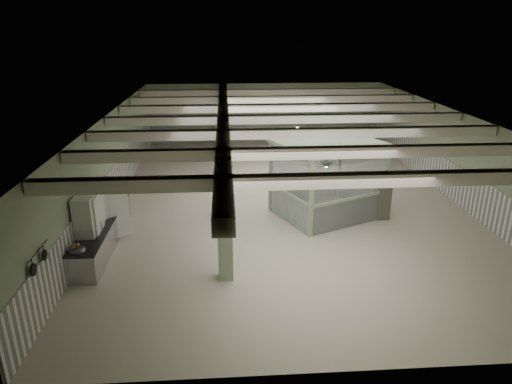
{
  "coord_description": "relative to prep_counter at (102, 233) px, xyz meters",
  "views": [
    {
      "loc": [
        -2.43,
        -17.58,
        6.89
      ],
      "look_at": [
        -1.39,
        -2.43,
        1.3
      ],
      "focal_mm": 32.0,
      "sensor_mm": 36.0,
      "label": 1
    }
  ],
  "objects": [
    {
      "name": "walkin_cooler",
      "position": [
        -0.08,
        -0.33,
        0.58
      ],
      "size": [
        1.07,
        2.27,
        2.08
      ],
      "color": "silver",
      "rests_on": "floor"
    },
    {
      "name": "beam_a",
      "position": [
        6.54,
        -3.83,
        2.96
      ],
      "size": [
        13.9,
        0.35,
        0.32
      ],
      "primitive_type": "cube",
      "color": "silver",
      "rests_on": "ceiling"
    },
    {
      "name": "wall_left",
      "position": [
        -0.46,
        3.67,
        1.34
      ],
      "size": [
        0.02,
        20.0,
        3.6
      ],
      "primitive_type": "cube",
      "color": "#94A786",
      "rests_on": "floor"
    },
    {
      "name": "orange_bowl",
      "position": [
        0.09,
        -0.27,
        0.48
      ],
      "size": [
        0.26,
        0.26,
        0.08
      ],
      "primitive_type": "cylinder",
      "rotation": [
        0.0,
        0.0,
        0.18
      ],
      "color": "#B2B2B7",
      "rests_on": "prep_counter"
    },
    {
      "name": "beam_c",
      "position": [
        6.54,
        1.17,
        2.96
      ],
      "size": [
        13.9,
        0.35,
        0.32
      ],
      "primitive_type": "cube",
      "color": "silver",
      "rests_on": "ceiling"
    },
    {
      "name": "pitcher_near",
      "position": [
        0.14,
        1.61,
        0.58
      ],
      "size": [
        0.26,
        0.28,
        0.28
      ],
      "primitive_type": null,
      "rotation": [
        0.0,
        0.0,
        -0.42
      ],
      "color": "#AFAEB3",
      "rests_on": "prep_counter"
    },
    {
      "name": "ceiling",
      "position": [
        6.54,
        3.67,
        3.14
      ],
      "size": [
        14.0,
        20.0,
        0.02
      ],
      "primitive_type": "cube",
      "color": "silver",
      "rests_on": "wall_back"
    },
    {
      "name": "column_b",
      "position": [
        4.04,
        2.67,
        1.34
      ],
      "size": [
        0.42,
        0.42,
        3.6
      ],
      "primitive_type": "cube",
      "color": "#98B08E",
      "rests_on": "floor"
    },
    {
      "name": "pendant_mid",
      "position": [
        7.04,
        4.17,
        2.59
      ],
      "size": [
        0.44,
        0.44,
        0.22
      ],
      "primitive_type": "cone",
      "rotation": [
        3.14,
        0.0,
        0.0
      ],
      "color": "#29372B",
      "rests_on": "ceiling"
    },
    {
      "name": "beam_g",
      "position": [
        6.54,
        11.17,
        2.96
      ],
      "size": [
        13.9,
        0.35,
        0.32
      ],
      "primitive_type": "cube",
      "color": "silver",
      "rests_on": "ceiling"
    },
    {
      "name": "beam_d",
      "position": [
        6.54,
        3.67,
        2.96
      ],
      "size": [
        13.9,
        0.35,
        0.32
      ],
      "primitive_type": "cube",
      "color": "silver",
      "rests_on": "ceiling"
    },
    {
      "name": "beam_b",
      "position": [
        6.54,
        -1.33,
        2.96
      ],
      "size": [
        13.9,
        0.35,
        0.32
      ],
      "primitive_type": "cube",
      "color": "silver",
      "rests_on": "ceiling"
    },
    {
      "name": "wall_right",
      "position": [
        13.54,
        3.67,
        1.34
      ],
      "size": [
        0.02,
        20.0,
        3.6
      ],
      "primitive_type": "cube",
      "color": "#94A786",
      "rests_on": "floor"
    },
    {
      "name": "pendant_back",
      "position": [
        7.04,
        9.17,
        2.59
      ],
      "size": [
        0.44,
        0.44,
        0.22
      ],
      "primitive_type": "cone",
      "rotation": [
        3.14,
        0.0,
        0.0
      ],
      "color": "#29372B",
      "rests_on": "ceiling"
    },
    {
      "name": "hook_rail",
      "position": [
        -0.39,
        -3.93,
        1.39
      ],
      "size": [
        0.02,
        1.2,
        0.02
      ],
      "primitive_type": "cylinder",
      "rotation": [
        1.57,
        0.0,
        0.0
      ],
      "color": "black",
      "rests_on": "wall_left"
    },
    {
      "name": "wainscot_left",
      "position": [
        -0.43,
        3.67,
        0.29
      ],
      "size": [
        0.05,
        19.9,
        1.5
      ],
      "primitive_type": "cube",
      "color": "white",
      "rests_on": "floor"
    },
    {
      "name": "pendant_front",
      "position": [
        7.04,
        -1.33,
        2.59
      ],
      "size": [
        0.44,
        0.44,
        0.22
      ],
      "primitive_type": "cone",
      "rotation": [
        3.14,
        0.0,
        0.0
      ],
      "color": "#29372B",
      "rests_on": "ceiling"
    },
    {
      "name": "skillet_near",
      "position": [
        -0.34,
        -4.43,
        1.17
      ],
      "size": [
        0.04,
        0.3,
        0.3
      ],
      "primitive_type": "cylinder",
      "rotation": [
        0.0,
        1.57,
        0.0
      ],
      "color": "black",
      "rests_on": "hook_rail"
    },
    {
      "name": "wainscot_back",
      "position": [
        6.54,
        13.65,
        0.29
      ],
      "size": [
        13.9,
        0.05,
        1.5
      ],
      "primitive_type": "cube",
      "color": "white",
      "rests_on": "floor"
    },
    {
      "name": "wall_back",
      "position": [
        6.54,
        13.67,
        1.34
      ],
      "size": [
        14.0,
        0.02,
        3.6
      ],
      "primitive_type": "cube",
      "color": "#94A786",
      "rests_on": "floor"
    },
    {
      "name": "prep_counter",
      "position": [
        0.0,
        0.0,
        0.0
      ],
      "size": [
        0.89,
        5.09,
        0.91
      ],
      "color": "#AFAEB3",
      "rests_on": "floor"
    },
    {
      "name": "floor",
      "position": [
        6.54,
        3.67,
        -0.46
      ],
      "size": [
        20.0,
        20.0,
        0.0
      ],
      "primitive_type": "plane",
      "color": "beige",
      "rests_on": "ground"
    },
    {
      "name": "beam_e",
      "position": [
        6.54,
        6.17,
        2.96
      ],
      "size": [
        13.9,
        0.35,
        0.32
      ],
      "primitive_type": "cube",
      "color": "silver",
      "rests_on": "ceiling"
    },
    {
      "name": "column_a",
      "position": [
        4.04,
        -2.33,
        1.34
      ],
      "size": [
        0.42,
        0.42,
        3.6
      ],
      "primitive_type": "cube",
      "color": "#98B08E",
      "rests_on": "floor"
    },
    {
      "name": "pitcher_far",
      "position": [
        0.07,
        0.63,
        0.58
      ],
      "size": [
        0.26,
        0.28,
        0.28
      ],
      "primitive_type": null,
      "rotation": [
        0.0,
        0.0,
        -0.41
      ],
      "color": "#AFAEB3",
      "rests_on": "prep_counter"
    },
    {
      "name": "skillet_far",
      "position": [
        -0.34,
        -3.73,
        1.17
      ],
      "size": [
        0.04,
        0.26,
        0.26
      ],
      "primitive_type": "cylinder",
      "rotation": [
        0.0,
        1.57,
        0.0
      ],
      "color": "black",
      "rests_on": "hook_rail"
    },
    {
      "name": "wainscot_right",
      "position": [
        13.52,
        3.67,
        0.29
      ],
      "size": [
        0.05,
        19.9,
        1.5
      ],
      "primitive_type": "cube",
      "color": "white",
      "rests_on": "floor"
    },
    {
      "name": "girder",
      "position": [
        4.04,
        3.67,
        2.92
      ],
      "size": [
        0.45,
        19.9,
        0.4
      ],
      "primitive_type": "cube",
      "color": "silver",
      "rests_on": "ceiling"
    },
    {
      "name": "filing_cabinet",
      "position": [
        9.93,
        1.71,
        0.28
      ],
      "size": [
        0.49,
        0.69,
        1.48
      ],
      "primitive_type": "cube",
      "rotation": [
        0.0,
        0.0,
        0.01
      ],
      "color": "#5D6050",
      "rests_on": "floor"
    },
    {
      "name": "beam_f",
      "position": [
        6.54,
        8.67,
        2.96
      ],
      "size": [
        13.9,
        0.35,
        0.32
      ],
      "primitive_type": "cube",
      "color": "silver",
      "rests_on": "ceiling"
    },
    {
      "name": "guard_booth",
      "position": [
        7.89,
        2.12,
        1.45
      ],
      "size": [
        4.48,
        4.21,
        2.88
      ],
      "rotation": [
        0.0,
        0.0,
        0.42
      ],
      "color": "#91A786",
      "rests_on": "floor"
    },
    {
      "name": "wall_front",
      "position": [
        6.54,
        -6.33,
        1.34
      ],
      "size": [
        14.0,
        0.02,
        3.6
      ],
      "primitive_type": "cube",
      "color": "#94A786",
      "rests_on": "floor"
    },
    {
      "name": "column_c",
      "position": [
        4.04,
        7.67,
        1.34
      ],
      "size": [
        0.42,
        0.42,
        3.6
      ],
      "primitive_type": "cube",
      "color": "#98B08E",
      "rests_on": "floor"
    },
    {
      "name": "veg_colander",
      "position": [
        -0.11,
        -2.18,
        0.55
      ],
      "size": [
        0.56,
        0.56,
        0.21
      ],
      "primitive_type": null,
      "rotation": [
        0.0,
        0.0,
        0.2
      ],
      "color": "#46464B",
      "rests_on": "prep_counter"
    },
    {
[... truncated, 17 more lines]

